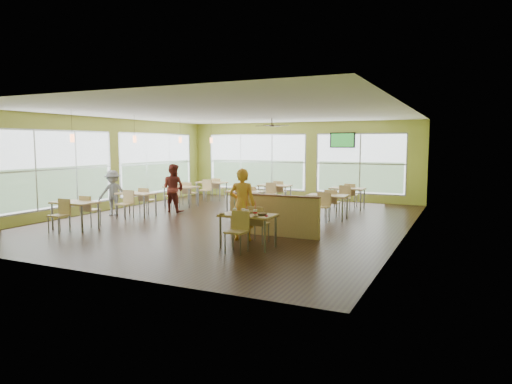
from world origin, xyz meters
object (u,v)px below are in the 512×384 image
main_table (248,219)px  food_basket (262,214)px  man_plaid (242,204)px  half_wall_divider (274,215)px

main_table → food_basket: size_ratio=7.05×
main_table → man_plaid: man_plaid is taller
man_plaid → food_basket: 1.05m
half_wall_divider → man_plaid: man_plaid is taller
man_plaid → food_basket: man_plaid is taller
man_plaid → food_basket: size_ratio=8.02×
main_table → man_plaid: bearing=126.2°
main_table → food_basket: bearing=-3.9°
half_wall_divider → food_basket: half_wall_divider is taller
main_table → man_plaid: (-0.46, 0.63, 0.23)m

